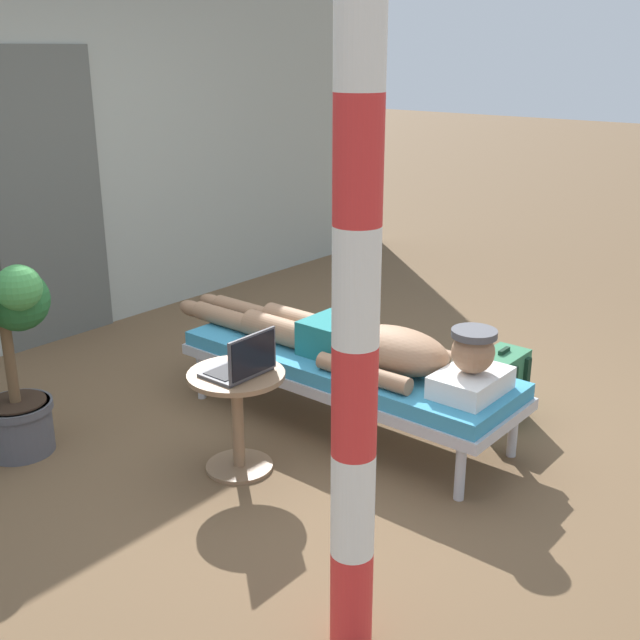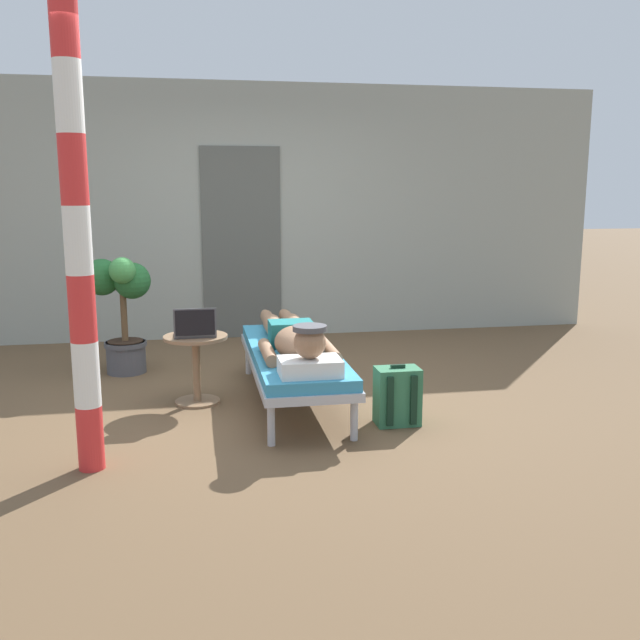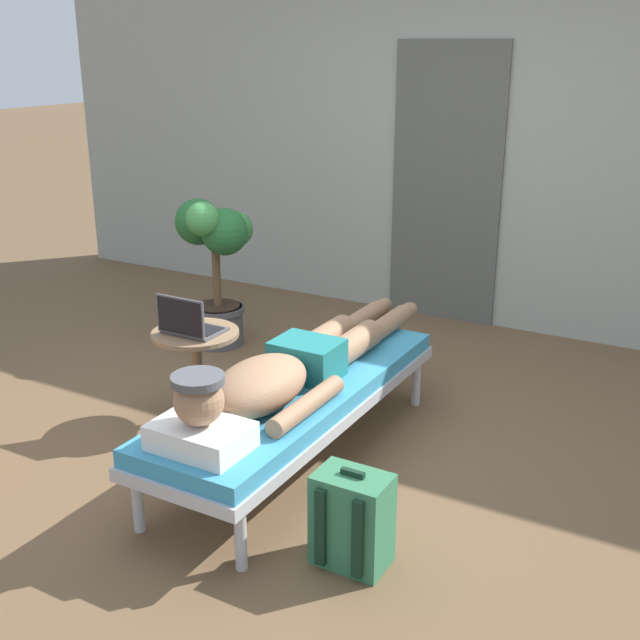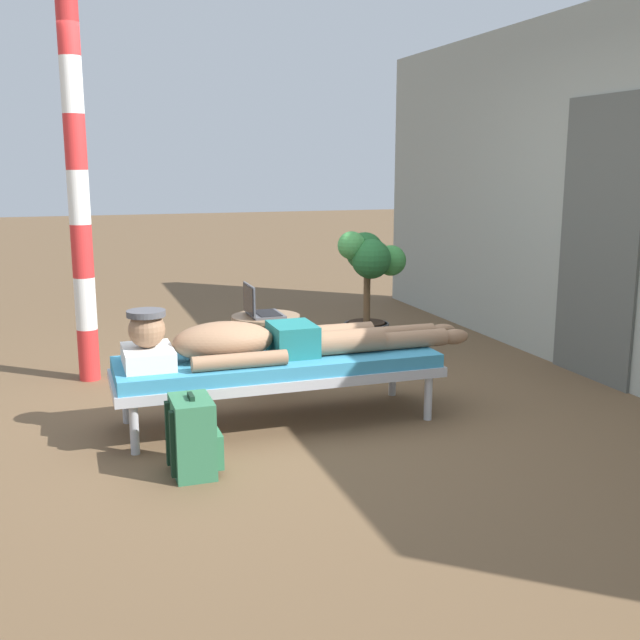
{
  "view_description": "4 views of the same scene",
  "coord_description": "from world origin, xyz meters",
  "views": [
    {
      "loc": [
        -3.02,
        -2.53,
        2.02
      ],
      "look_at": [
        0.24,
        0.15,
        0.55
      ],
      "focal_mm": 44.07,
      "sensor_mm": 36.0,
      "label": 1
    },
    {
      "loc": [
        -0.57,
        -5.22,
        1.62
      ],
      "look_at": [
        0.34,
        -0.23,
        0.66
      ],
      "focal_mm": 39.48,
      "sensor_mm": 36.0,
      "label": 2
    },
    {
      "loc": [
        2.04,
        -3.18,
        2.01
      ],
      "look_at": [
        0.14,
        0.17,
        0.67
      ],
      "focal_mm": 44.59,
      "sensor_mm": 36.0,
      "label": 3
    },
    {
      "loc": [
        4.48,
        -1.28,
        1.56
      ],
      "look_at": [
        0.1,
        0.2,
        0.61
      ],
      "focal_mm": 42.56,
      "sensor_mm": 36.0,
      "label": 4
    }
  ],
  "objects": [
    {
      "name": "lounge_chair",
      "position": [
        0.16,
        -0.1,
        0.35
      ],
      "size": [
        0.64,
        1.98,
        0.42
      ],
      "color": "#B7B7BC",
      "rests_on": "ground"
    },
    {
      "name": "potted_plant",
      "position": [
        -1.19,
        1.05,
        0.64
      ],
      "size": [
        0.58,
        0.58,
        1.04
      ],
      "color": "#4C4C51",
      "rests_on": "ground"
    },
    {
      "name": "house_wall_back",
      "position": [
        0.16,
        2.47,
        1.35
      ],
      "size": [
        7.6,
        0.2,
        2.7
      ],
      "primitive_type": "cube",
      "color": "#999E93",
      "rests_on": "ground"
    },
    {
      "name": "person_reclining",
      "position": [
        0.16,
        -0.2,
        0.52
      ],
      "size": [
        0.53,
        2.17,
        0.33
      ],
      "color": "white",
      "rests_on": "lounge_chair"
    },
    {
      "name": "ground_plane",
      "position": [
        0.0,
        0.0,
        0.0
      ],
      "size": [
        40.0,
        40.0,
        0.0
      ],
      "primitive_type": "plane",
      "color": "brown"
    },
    {
      "name": "side_table",
      "position": [
        -0.56,
        0.02,
        0.36
      ],
      "size": [
        0.48,
        0.48,
        0.52
      ],
      "color": "#8C6B4C",
      "rests_on": "ground"
    },
    {
      "name": "backpack",
      "position": [
        0.79,
        -0.72,
        0.2
      ],
      "size": [
        0.3,
        0.26,
        0.42
      ],
      "color": "#33724C",
      "rests_on": "ground"
    },
    {
      "name": "laptop",
      "position": [
        -0.56,
        -0.03,
        0.58
      ],
      "size": [
        0.31,
        0.24,
        0.23
      ],
      "color": "#4C4C51",
      "rests_on": "side_table"
    },
    {
      "name": "house_door_panel",
      "position": [
        -0.04,
        2.36,
        1.02
      ],
      "size": [
        0.84,
        0.03,
        2.04
      ],
      "primitive_type": "cube",
      "color": "#545651",
      "rests_on": "ground"
    }
  ]
}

